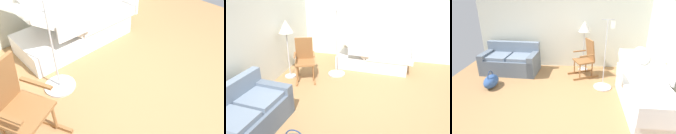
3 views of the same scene
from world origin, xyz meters
TOP-DOWN VIEW (x-y plane):
  - ground_plane at (0.00, 0.00)m, footprint 6.26×6.26m
  - hospital_bed at (1.79, 0.06)m, footprint 1.07×2.10m
  - rocking_chair at (0.65, 1.64)m, footprint 0.88×0.73m
  - iv_pole at (1.06, 0.92)m, footprint 0.44×0.44m

SIDE VIEW (x-z plane):
  - ground_plane at x=0.00m, z-range 0.00..0.00m
  - iv_pole at x=1.06m, z-range -0.59..1.09m
  - hospital_bed at x=1.79m, z-range -0.25..0.88m
  - rocking_chair at x=0.65m, z-range -0.02..1.03m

